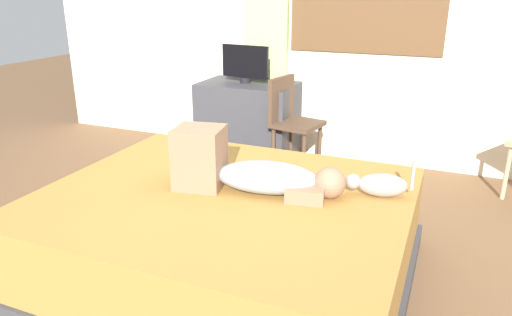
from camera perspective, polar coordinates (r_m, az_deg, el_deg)
The scene contains 10 objects.
ground_plane at distance 2.75m, azimuth -4.74°, elevation -15.94°, with size 16.00×16.00×0.00m, color brown.
back_wall_with_window at distance 4.65m, azimuth 10.10°, elevation 17.61°, with size 6.40×0.14×2.90m.
bed at distance 2.76m, azimuth -3.58°, elevation -9.32°, with size 2.01×1.68×0.54m.
person_lying at distance 2.62m, azimuth -0.80°, elevation -1.54°, with size 0.94×0.40×0.34m.
cat at distance 2.65m, azimuth 14.36°, elevation -3.06°, with size 0.35×0.17×0.21m.
desk at distance 4.67m, azimuth -0.93°, elevation 4.41°, with size 0.90×0.56×0.74m.
tv_monitor at distance 4.57m, azimuth -1.30°, elevation 11.14°, with size 0.48×0.10×0.35m.
cup at distance 4.31m, azimuth 2.51°, elevation 8.81°, with size 0.07×0.07×0.10m, color #B23D38.
chair_by_desk at distance 4.26m, azimuth 4.12°, elevation 4.78°, with size 0.45×0.45×0.86m.
curtain_left at distance 4.76m, azimuth 1.21°, elevation 14.68°, with size 0.44×0.06×2.37m, color #ADCC75.
Camera 1 is at (1.07, -1.97, 1.60)m, focal length 33.78 mm.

